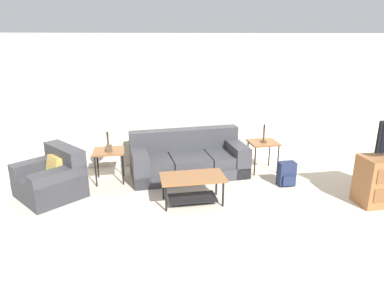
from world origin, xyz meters
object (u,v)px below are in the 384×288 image
(armchair, at_px, (52,179))
(table_lamp_right, at_px, (265,118))
(side_table_left, at_px, (109,154))
(table_lamp_left, at_px, (107,125))
(couch, at_px, (188,160))
(side_table_right, at_px, (263,145))
(backpack, at_px, (287,174))
(coffee_table, at_px, (192,183))

(armchair, distance_m, table_lamp_right, 3.94)
(side_table_left, distance_m, table_lamp_left, 0.54)
(side_table_left, distance_m, table_lamp_right, 2.97)
(couch, bearing_deg, table_lamp_left, -176.91)
(couch, height_order, armchair, couch)
(table_lamp_right, bearing_deg, side_table_right, 0.00)
(side_table_right, bearing_deg, table_lamp_left, 180.00)
(table_lamp_right, distance_m, backpack, 1.15)
(coffee_table, relative_size, side_table_left, 1.70)
(couch, relative_size, table_lamp_left, 3.66)
(armchair, bearing_deg, table_lamp_right, 6.54)
(side_table_right, xyz_separation_m, table_lamp_right, (-0.00, 0.00, 0.54))
(armchair, relative_size, backpack, 2.97)
(couch, relative_size, coffee_table, 2.19)
(side_table_left, bearing_deg, side_table_right, 0.00)
(couch, height_order, coffee_table, couch)
(couch, bearing_deg, backpack, -27.08)
(table_lamp_right, height_order, backpack, table_lamp_right)
(coffee_table, distance_m, table_lamp_right, 2.08)
(side_table_right, bearing_deg, couch, 176.92)
(couch, xyz_separation_m, table_lamp_right, (1.47, -0.08, 0.77))
(coffee_table, distance_m, side_table_left, 1.74)
(side_table_left, height_order, table_lamp_right, table_lamp_right)
(side_table_right, relative_size, table_lamp_left, 0.98)
(armchair, distance_m, coffee_table, 2.34)
(couch, xyz_separation_m, table_lamp_left, (-1.46, -0.08, 0.77))
(couch, height_order, backpack, couch)
(couch, bearing_deg, table_lamp_right, -3.08)
(armchair, height_order, side_table_right, armchair)
(side_table_left, height_order, table_lamp_left, table_lamp_left)
(table_lamp_right, bearing_deg, armchair, -173.46)
(backpack, bearing_deg, armchair, 175.54)
(side_table_left, bearing_deg, armchair, -154.28)
(couch, relative_size, side_table_left, 3.72)
(armchair, relative_size, side_table_left, 2.18)
(armchair, height_order, coffee_table, armchair)
(table_lamp_left, bearing_deg, side_table_left, 180.00)
(table_lamp_left, bearing_deg, side_table_right, 0.00)
(coffee_table, bearing_deg, side_table_left, 140.06)
(side_table_right, bearing_deg, backpack, -78.03)
(coffee_table, xyz_separation_m, side_table_left, (-1.32, 1.11, 0.20))
(side_table_right, xyz_separation_m, backpack, (0.16, -0.75, -0.32))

